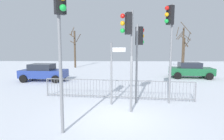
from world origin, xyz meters
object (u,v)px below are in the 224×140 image
Objects in this scene: direction_sign_post at (113,70)px; bare_tree_right at (184,50)px; traffic_light_rear_right at (129,39)px; traffic_light_mid_right at (139,46)px; traffic_light_foreground_left at (60,25)px; bare_tree_centre at (75,48)px; car_blue_far at (43,72)px; bare_tree_left at (183,47)px; traffic_light_foreground_right at (170,32)px; car_green_near at (191,70)px.

bare_tree_right reaches higher than direction_sign_post.
traffic_light_rear_right is 1.58m from traffic_light_mid_right.
traffic_light_rear_right is at bearing -172.06° from traffic_light_foreground_left.
bare_tree_centre is (-6.88, 16.33, -0.13)m from traffic_light_mid_right.
direction_sign_post is 0.62× the size of bare_tree_right.
bare_tree_left is at bearing 31.20° from car_blue_far.
traffic_light_mid_right is 0.80× the size of traffic_light_foreground_right.
traffic_light_foreground_left reaches higher than direction_sign_post.
bare_tree_left reaches higher than traffic_light_mid_right.
traffic_light_foreground_left is at bearing -120.35° from bare_tree_left.
traffic_light_foreground_left is 10.90m from car_blue_far.
traffic_light_foreground_right is 14.94m from bare_tree_left.
bare_tree_centre is (-5.56, 16.68, 1.06)m from direction_sign_post.
bare_tree_left is at bearing -10.97° from bare_tree_centre.
car_green_near is at bearing -63.97° from traffic_light_foreground_right.
car_green_near is at bearing -47.14° from traffic_light_rear_right.
bare_tree_centre is at bearing 7.64° from traffic_light_rear_right.
bare_tree_left is 1.18× the size of bare_tree_right.
car_green_near is 6.38m from bare_tree_left.
traffic_light_rear_right is 0.89× the size of traffic_light_foreground_right.
traffic_light_foreground_right reaches higher than direction_sign_post.
bare_tree_centre reaches higher than car_green_near.
traffic_light_foreground_left is 1.22× the size of car_green_near.
traffic_light_mid_right is 19.76m from bare_tree_right.
direction_sign_post is (-2.79, -0.16, -1.89)m from traffic_light_foreground_right.
bare_tree_right is at bearing -57.65° from traffic_light_foreground_right.
car_green_near is 0.68× the size of bare_tree_left.
traffic_light_rear_right is 2.46m from traffic_light_foreground_right.
traffic_light_foreground_left is at bearing -61.60° from car_blue_far.
bare_tree_left is 1.03× the size of bare_tree_centre.
traffic_light_foreground_left is (-2.26, -2.14, 0.33)m from traffic_light_rear_right.
bare_tree_left is (14.49, 7.61, 2.14)m from car_blue_far.
bare_tree_centre is (-6.26, 17.75, -0.44)m from traffic_light_rear_right.
car_green_near is (5.87, 7.74, -2.16)m from traffic_light_mid_right.
bare_tree_right is at bearing 4.67° from bare_tree_centre.
bare_tree_left reaches higher than traffic_light_foreground_left.
traffic_light_foreground_right is 18.53m from bare_tree_centre.
car_green_near is (7.20, 8.09, -0.97)m from direction_sign_post.
traffic_light_rear_right is 18.83m from bare_tree_centre.
traffic_light_foreground_right is 0.85× the size of bare_tree_left.
bare_tree_right is at bearing -154.65° from traffic_light_foreground_left.
direction_sign_post is at bearing -151.45° from traffic_light_foreground_left.
traffic_light_foreground_right is at bearing -71.38° from traffic_light_rear_right.
bare_tree_centre is at bearing 158.00° from traffic_light_mid_right.
direction_sign_post is at bearing -43.14° from car_blue_far.
bare_tree_right is (3.05, 9.88, 1.67)m from car_green_near.
car_green_near is (13.19, 1.75, 0.00)m from car_blue_far.
traffic_light_foreground_right is 0.87× the size of bare_tree_centre.
bare_tree_right reaches higher than traffic_light_mid_right.
traffic_light_foreground_left reaches higher than traffic_light_rear_right.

